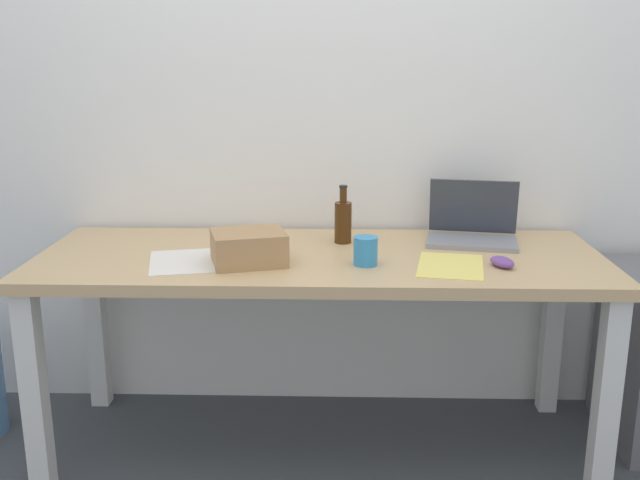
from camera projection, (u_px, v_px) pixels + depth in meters
The scene contains 10 objects.
ground_plane at pixel (320, 444), 2.71m from camera, with size 8.00×8.00×0.00m, color #42474C.
back_wall at pixel (323, 86), 2.79m from camera, with size 5.20×0.08×2.60m, color white.
desk at pixel (320, 279), 2.54m from camera, with size 1.97×0.73×0.74m.
laptop_right at pixel (472, 229), 2.67m from camera, with size 0.36×0.28×0.22m.
beer_bottle at pixel (343, 221), 2.65m from camera, with size 0.06×0.06×0.21m.
computer_mouse at pixel (502, 262), 2.36m from camera, with size 0.06×0.10×0.03m, color #724799.
cardboard_box at pixel (249, 248), 2.39m from camera, with size 0.24×0.19×0.11m, color tan.
coffee_mug at pixel (365, 251), 2.38m from camera, with size 0.08×0.08×0.10m, color #338CC6.
paper_sheet_front_right at pixel (451, 266), 2.37m from camera, with size 0.21×0.30×0.00m, color #F4E06B.
paper_sheet_front_left at pixel (182, 262), 2.42m from camera, with size 0.21×0.30×0.00m, color white.
Camera 1 is at (0.07, -2.42, 1.43)m, focal length 40.51 mm.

